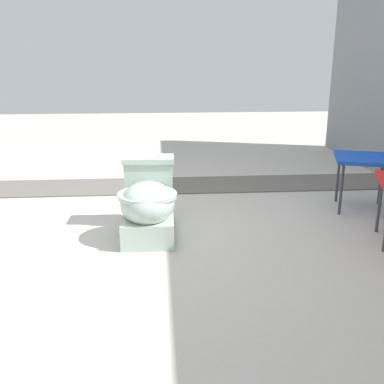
% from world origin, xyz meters
% --- Properties ---
extents(ground_plane, '(14.00, 14.00, 0.00)m').
position_xyz_m(ground_plane, '(0.00, 0.00, 0.00)').
color(ground_plane, '#B7B2A8').
extents(gravel_strip, '(0.56, 8.00, 0.01)m').
position_xyz_m(gravel_strip, '(-1.21, 0.50, 0.01)').
color(gravel_strip, '#605B56').
rests_on(gravel_strip, ground).
extents(toilet, '(0.64, 0.40, 0.52)m').
position_xyz_m(toilet, '(-0.01, 0.07, 0.22)').
color(toilet, '#B2C6B7').
rests_on(toilet, ground).
extents(folding_chair_left, '(0.55, 0.55, 0.83)m').
position_xyz_m(folding_chair_left, '(-0.39, 1.85, 0.51)').
color(folding_chair_left, '#1947B2').
rests_on(folding_chair_left, ground).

